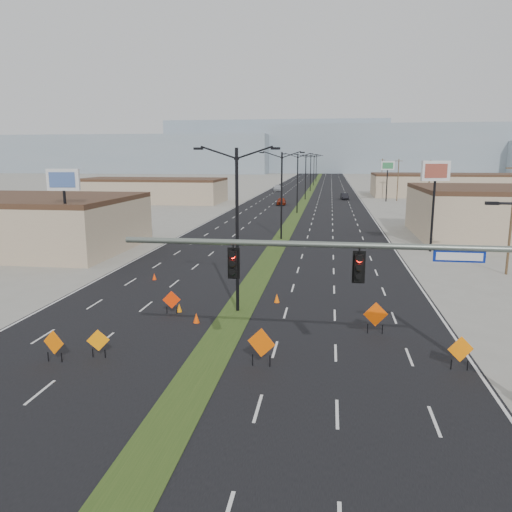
# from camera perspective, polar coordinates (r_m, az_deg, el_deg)

# --- Properties ---
(ground) EXTENTS (600.00, 600.00, 0.00)m
(ground) POSITION_cam_1_polar(r_m,az_deg,el_deg) (20.56, -8.44, -16.30)
(ground) COLOR gray
(ground) RESTS_ON ground
(road_surface) EXTENTS (25.00, 400.00, 0.02)m
(road_surface) POSITION_cam_1_polar(r_m,az_deg,el_deg) (117.91, 5.73, 6.61)
(road_surface) COLOR black
(road_surface) RESTS_ON ground
(median_strip) EXTENTS (2.00, 400.00, 0.04)m
(median_strip) POSITION_cam_1_polar(r_m,az_deg,el_deg) (117.91, 5.73, 6.61)
(median_strip) COLOR #264016
(median_strip) RESTS_ON ground
(building_sw_far) EXTENTS (30.00, 14.00, 4.50)m
(building_sw_far) POSITION_cam_1_polar(r_m,az_deg,el_deg) (109.28, -11.79, 7.25)
(building_sw_far) COLOR tan
(building_sw_far) RESTS_ON ground
(building_se_far) EXTENTS (44.00, 16.00, 5.00)m
(building_se_far) POSITION_cam_1_polar(r_m,az_deg,el_deg) (131.66, 22.87, 7.36)
(building_se_far) COLOR tan
(building_se_far) RESTS_ON ground
(mesa_west) EXTENTS (180.00, 50.00, 22.00)m
(mesa_west) POSITION_cam_1_polar(r_m,az_deg,el_deg) (322.79, -14.77, 11.18)
(mesa_west) COLOR #879AA7
(mesa_west) RESTS_ON ground
(mesa_center) EXTENTS (220.00, 50.00, 28.00)m
(mesa_center) POSITION_cam_1_polar(r_m,az_deg,el_deg) (319.30, 14.91, 11.71)
(mesa_center) COLOR #879AA7
(mesa_center) RESTS_ON ground
(mesa_backdrop) EXTENTS (140.00, 50.00, 32.00)m
(mesa_backdrop) POSITION_cam_1_polar(r_m,az_deg,el_deg) (339.32, 2.44, 12.36)
(mesa_backdrop) COLOR #879AA7
(mesa_backdrop) RESTS_ON ground
(signal_mast) EXTENTS (16.30, 0.60, 8.00)m
(signal_mast) POSITION_cam_1_polar(r_m,az_deg,el_deg) (20.18, 16.90, -2.64)
(signal_mast) COLOR slate
(signal_mast) RESTS_ON ground
(streetlight_0) EXTENTS (5.15, 0.24, 10.02)m
(streetlight_0) POSITION_cam_1_polar(r_m,az_deg,el_deg) (30.18, -2.18, 3.54)
(streetlight_0) COLOR black
(streetlight_0) RESTS_ON ground
(streetlight_1) EXTENTS (5.15, 0.24, 10.02)m
(streetlight_1) POSITION_cam_1_polar(r_m,az_deg,el_deg) (57.80, 2.94, 7.23)
(streetlight_1) COLOR black
(streetlight_1) RESTS_ON ground
(streetlight_2) EXTENTS (5.15, 0.24, 10.02)m
(streetlight_2) POSITION_cam_1_polar(r_m,az_deg,el_deg) (85.67, 4.76, 8.52)
(streetlight_2) COLOR black
(streetlight_2) RESTS_ON ground
(streetlight_3) EXTENTS (5.15, 0.24, 10.02)m
(streetlight_3) POSITION_cam_1_polar(r_m,az_deg,el_deg) (113.60, 5.69, 9.17)
(streetlight_3) COLOR black
(streetlight_3) RESTS_ON ground
(streetlight_4) EXTENTS (5.15, 0.24, 10.02)m
(streetlight_4) POSITION_cam_1_polar(r_m,az_deg,el_deg) (141.56, 6.25, 9.56)
(streetlight_4) COLOR black
(streetlight_4) RESTS_ON ground
(streetlight_5) EXTENTS (5.15, 0.24, 10.02)m
(streetlight_5) POSITION_cam_1_polar(r_m,az_deg,el_deg) (169.53, 6.63, 9.83)
(streetlight_5) COLOR black
(streetlight_5) RESTS_ON ground
(streetlight_6) EXTENTS (5.15, 0.24, 10.02)m
(streetlight_6) POSITION_cam_1_polar(r_m,az_deg,el_deg) (197.51, 6.90, 10.01)
(streetlight_6) COLOR black
(streetlight_6) RESTS_ON ground
(utility_pole_0) EXTENTS (1.60, 0.20, 9.00)m
(utility_pole_0) POSITION_cam_1_polar(r_m,az_deg,el_deg) (45.07, 27.18, 3.91)
(utility_pole_0) COLOR #4C3823
(utility_pole_0) RESTS_ON ground
(utility_pole_1) EXTENTS (1.60, 0.20, 9.00)m
(utility_pole_1) POSITION_cam_1_polar(r_m,az_deg,el_deg) (78.89, 19.13, 7.17)
(utility_pole_1) COLOR #4C3823
(utility_pole_1) RESTS_ON ground
(utility_pole_2) EXTENTS (1.60, 0.20, 9.00)m
(utility_pole_2) POSITION_cam_1_polar(r_m,az_deg,el_deg) (113.43, 15.91, 8.42)
(utility_pole_2) COLOR #4C3823
(utility_pole_2) RESTS_ON ground
(utility_pole_3) EXTENTS (1.60, 0.20, 9.00)m
(utility_pole_3) POSITION_cam_1_polar(r_m,az_deg,el_deg) (148.19, 14.19, 9.08)
(utility_pole_3) COLOR #4C3823
(utility_pole_3) RESTS_ON ground
(car_left) EXTENTS (1.84, 4.35, 1.47)m
(car_left) POSITION_cam_1_polar(r_m,az_deg,el_deg) (100.56, 2.91, 6.27)
(car_left) COLOR maroon
(car_left) RESTS_ON ground
(car_mid) EXTENTS (1.93, 4.46, 1.43)m
(car_mid) POSITION_cam_1_polar(r_m,az_deg,el_deg) (114.77, 10.09, 6.72)
(car_mid) COLOR black
(car_mid) RESTS_ON ground
(car_far) EXTENTS (2.36, 5.41, 1.55)m
(car_far) POSITION_cam_1_polar(r_m,az_deg,el_deg) (142.91, 2.50, 7.77)
(car_far) COLOR #B6BAC0
(car_far) RESTS_ON ground
(construction_sign_0) EXTENTS (1.15, 0.31, 1.56)m
(construction_sign_0) POSITION_cam_1_polar(r_m,az_deg,el_deg) (25.44, -22.11, -9.26)
(construction_sign_0) COLOR #E16104
(construction_sign_0) RESTS_ON ground
(construction_sign_1) EXTENTS (1.04, 0.33, 1.42)m
(construction_sign_1) POSITION_cam_1_polar(r_m,az_deg,el_deg) (25.26, -17.59, -9.29)
(construction_sign_1) COLOR orange
(construction_sign_1) RESTS_ON ground
(construction_sign_2) EXTENTS (1.08, 0.25, 1.46)m
(construction_sign_2) POSITION_cam_1_polar(r_m,az_deg,el_deg) (30.97, -9.63, -5.05)
(construction_sign_2) COLOR #F03005
(construction_sign_2) RESTS_ON ground
(construction_sign_3) EXTENTS (1.33, 0.46, 1.84)m
(construction_sign_3) POSITION_cam_1_polar(r_m,az_deg,el_deg) (23.09, 0.61, -10.02)
(construction_sign_3) COLOR #E85504
(construction_sign_3) RESTS_ON ground
(construction_sign_4) EXTENTS (1.34, 0.27, 1.80)m
(construction_sign_4) POSITION_cam_1_polar(r_m,az_deg,el_deg) (27.88, 13.51, -6.61)
(construction_sign_4) COLOR #EC4E04
(construction_sign_4) RESTS_ON ground
(construction_sign_5) EXTENTS (1.19, 0.30, 1.62)m
(construction_sign_5) POSITION_cam_1_polar(r_m,az_deg,el_deg) (24.52, 22.34, -9.95)
(construction_sign_5) COLOR orange
(construction_sign_5) RESTS_ON ground
(cone_0) EXTENTS (0.43, 0.43, 0.57)m
(cone_0) POSITION_cam_1_polar(r_m,az_deg,el_deg) (31.45, -8.77, -5.85)
(cone_0) COLOR orange
(cone_0) RESTS_ON ground
(cone_1) EXTENTS (0.49, 0.49, 0.62)m
(cone_1) POSITION_cam_1_polar(r_m,az_deg,el_deg) (29.30, -6.84, -7.04)
(cone_1) COLOR #F14505
(cone_1) RESTS_ON ground
(cone_2) EXTENTS (0.39, 0.39, 0.61)m
(cone_2) POSITION_cam_1_polar(r_m,az_deg,el_deg) (33.06, 2.39, -4.84)
(cone_2) COLOR #FF6105
(cone_2) RESTS_ON ground
(cone_3) EXTENTS (0.33, 0.33, 0.53)m
(cone_3) POSITION_cam_1_polar(r_m,az_deg,el_deg) (39.84, -11.54, -2.32)
(cone_3) COLOR #FB3C05
(cone_3) RESTS_ON ground
(pole_sign_west) EXTENTS (2.78, 0.76, 8.47)m
(pole_sign_west) POSITION_cam_1_polar(r_m,az_deg,el_deg) (46.18, -21.12, 7.27)
(pole_sign_west) COLOR black
(pole_sign_west) RESTS_ON ground
(pole_sign_east_near) EXTENTS (2.93, 1.25, 9.10)m
(pole_sign_east_near) POSITION_cam_1_polar(r_m,az_deg,el_deg) (53.07, 19.81, 8.38)
(pole_sign_east_near) COLOR black
(pole_sign_east_near) RESTS_ON ground
(pole_sign_east_far) EXTENTS (2.80, 0.47, 8.56)m
(pole_sign_east_far) POSITION_cam_1_polar(r_m,az_deg,el_deg) (111.69, 14.81, 9.60)
(pole_sign_east_far) COLOR black
(pole_sign_east_far) RESTS_ON ground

